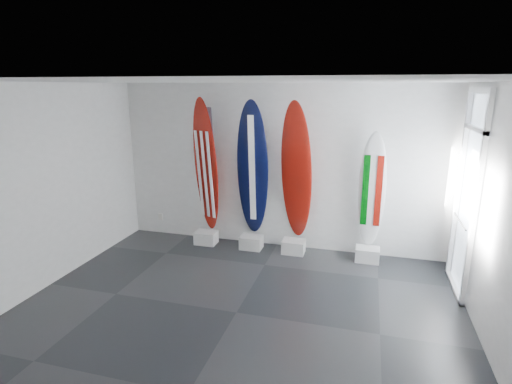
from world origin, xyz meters
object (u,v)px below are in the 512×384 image
(surfboard_swiss, at_px, (296,172))
(surfboard_italy, at_px, (372,191))
(surfboard_usa, at_px, (206,166))
(surfboard_navy, at_px, (253,170))

(surfboard_swiss, distance_m, surfboard_italy, 1.32)
(surfboard_usa, distance_m, surfboard_italy, 3.01)
(surfboard_usa, height_order, surfboard_italy, surfboard_usa)
(surfboard_usa, distance_m, surfboard_swiss, 1.70)
(surfboard_swiss, relative_size, surfboard_italy, 1.26)
(surfboard_navy, bearing_deg, surfboard_swiss, -4.95)
(surfboard_italy, bearing_deg, surfboard_navy, -176.56)
(surfboard_usa, distance_m, surfboard_navy, 0.91)
(surfboard_navy, bearing_deg, surfboard_italy, -4.95)
(surfboard_usa, xyz_separation_m, surfboard_italy, (3.00, 0.00, -0.26))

